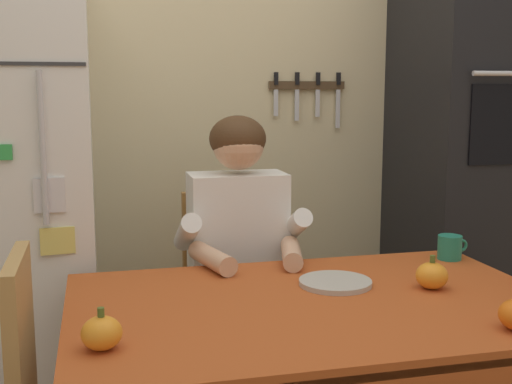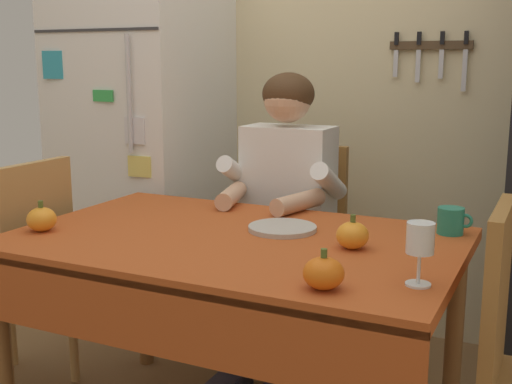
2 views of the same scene
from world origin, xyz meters
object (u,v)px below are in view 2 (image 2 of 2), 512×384
pumpkin_medium (324,273)px  wine_glass (420,241)px  dining_table (232,263)px  pumpkin_small (352,235)px  refrigerator (144,141)px  seated_person (282,200)px  chair_left_side (19,270)px  coffee_mug (451,221)px  pumpkin_large (42,219)px  chair_behind_person (298,242)px  serving_tray (282,228)px

pumpkin_medium → wine_glass: bearing=31.5°
dining_table → pumpkin_small: pumpkin_small is taller
dining_table → refrigerator: bearing=137.1°
pumpkin_medium → pumpkin_small: 0.37m
seated_person → wine_glass: bearing=-48.2°
wine_glass → pumpkin_small: size_ratio=1.55×
chair_left_side → pumpkin_medium: (1.32, -0.30, 0.27)m
chair_left_side → coffee_mug: chair_left_side is taller
coffee_mug → pumpkin_large: bearing=-155.9°
coffee_mug → chair_left_side: bearing=-166.4°
chair_behind_person → pumpkin_large: (-0.51, -0.99, 0.27)m
dining_table → chair_behind_person: (-0.09, 0.79, -0.14)m
chair_left_side → serving_tray: chair_left_side is taller
pumpkin_small → seated_person: bearing=130.1°
wine_glass → pumpkin_small: wine_glass is taller
pumpkin_large → pumpkin_medium: size_ratio=0.99×
refrigerator → coffee_mug: (1.57, -0.53, -0.12)m
pumpkin_medium → dining_table: bearing=142.9°
pumpkin_small → chair_left_side: bearing=-177.0°
dining_table → coffee_mug: coffee_mug is taller
coffee_mug → pumpkin_small: 0.38m
coffee_mug → wine_glass: 0.55m
coffee_mug → pumpkin_medium: size_ratio=1.09×
wine_glass → serving_tray: size_ratio=0.71×
coffee_mug → pumpkin_medium: bearing=-106.3°
pumpkin_medium → serving_tray: bearing=123.5°
pumpkin_medium → pumpkin_large: bearing=173.1°
pumpkin_small → serving_tray: size_ratio=0.46×
seated_person → chair_left_side: size_ratio=1.34×
refrigerator → pumpkin_medium: refrigerator is taller
seated_person → pumpkin_medium: (0.51, -0.92, 0.04)m
refrigerator → wine_glass: refrigerator is taller
chair_behind_person → serving_tray: (0.20, -0.64, 0.24)m
pumpkin_medium → serving_tray: pumpkin_medium is taller
dining_table → chair_left_side: 0.91m
chair_behind_person → seated_person: size_ratio=0.75×
chair_behind_person → pumpkin_small: bearing=-57.8°
chair_behind_person → pumpkin_large: 1.14m
chair_behind_person → seated_person: seated_person is taller
serving_tray → chair_left_side: bearing=-170.3°
pumpkin_large → pumpkin_medium: (1.02, -0.12, 0.00)m
dining_table → pumpkin_large: 0.64m
coffee_mug → pumpkin_large: (-1.22, -0.54, -0.00)m
coffee_mug → pumpkin_medium: pumpkin_medium is taller
coffee_mug → serving_tray: coffee_mug is taller
refrigerator → dining_table: (0.95, -0.88, -0.24)m
refrigerator → pumpkin_large: refrigerator is taller
coffee_mug → pumpkin_small: (-0.24, -0.30, -0.00)m
seated_person → wine_glass: seated_person is taller
wine_glass → pumpkin_large: bearing=-180.0°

